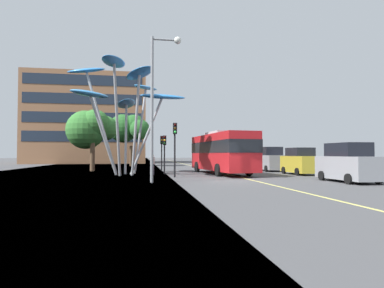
# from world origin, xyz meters

# --- Properties ---
(ground) EXTENTS (120.00, 240.00, 0.10)m
(ground) POSITION_xyz_m (-0.73, 0.00, -0.05)
(ground) COLOR #4C4C4F
(red_bus) EXTENTS (3.54, 10.47, 3.57)m
(red_bus) POSITION_xyz_m (0.93, 6.76, 1.95)
(red_bus) COLOR red
(red_bus) RESTS_ON ground
(leaf_sculpture) EXTENTS (9.94, 10.05, 9.07)m
(leaf_sculpture) POSITION_xyz_m (-7.12, 6.98, 6.73)
(leaf_sculpture) COLOR #9EA0A5
(leaf_sculpture) RESTS_ON ground
(traffic_light_kerb_near) EXTENTS (0.28, 0.42, 3.92)m
(traffic_light_kerb_near) POSITION_xyz_m (-3.36, 3.24, 2.83)
(traffic_light_kerb_near) COLOR black
(traffic_light_kerb_near) RESTS_ON ground
(traffic_light_kerb_far) EXTENTS (0.28, 0.42, 3.24)m
(traffic_light_kerb_far) POSITION_xyz_m (-3.83, 7.24, 2.36)
(traffic_light_kerb_far) COLOR black
(traffic_light_kerb_far) RESTS_ON ground
(traffic_light_island_mid) EXTENTS (0.28, 0.42, 3.46)m
(traffic_light_island_mid) POSITION_xyz_m (-3.79, 11.93, 2.51)
(traffic_light_island_mid) COLOR black
(traffic_light_island_mid) RESTS_ON ground
(car_parked_near) EXTENTS (2.03, 4.38, 2.36)m
(car_parked_near) POSITION_xyz_m (6.59, -2.08, 1.10)
(car_parked_near) COLOR gray
(car_parked_near) RESTS_ON ground
(car_parked_mid) EXTENTS (1.91, 3.94, 2.20)m
(car_parked_mid) POSITION_xyz_m (7.16, 5.02, 1.04)
(car_parked_mid) COLOR gold
(car_parked_mid) RESTS_ON ground
(car_parked_far) EXTENTS (2.05, 4.04, 2.38)m
(car_parked_far) POSITION_xyz_m (6.86, 10.53, 1.11)
(car_parked_far) COLOR gray
(car_parked_far) RESTS_ON ground
(car_side_street) EXTENTS (2.08, 4.02, 2.14)m
(car_side_street) POSITION_xyz_m (6.85, 16.06, 1.00)
(car_side_street) COLOR maroon
(car_side_street) RESTS_ON ground
(car_far_side) EXTENTS (2.01, 4.47, 2.20)m
(car_far_side) POSITION_xyz_m (7.24, 22.11, 1.04)
(car_far_side) COLOR gold
(car_far_side) RESTS_ON ground
(street_lamp) EXTENTS (1.84, 0.44, 8.78)m
(street_lamp) POSITION_xyz_m (-4.75, -0.67, 5.52)
(street_lamp) COLOR gray
(street_lamp) RESTS_ON ground
(tree_pavement_near) EXTENTS (5.11, 3.91, 6.16)m
(tree_pavement_near) POSITION_xyz_m (-10.80, 13.94, 4.29)
(tree_pavement_near) COLOR brown
(tree_pavement_near) RESTS_ON ground
(tree_pavement_far) EXTENTS (5.73, 5.16, 7.25)m
(tree_pavement_far) POSITION_xyz_m (-7.23, 25.82, 5.25)
(tree_pavement_far) COLOR brown
(tree_pavement_far) RESTS_ON ground
(pedestrian) EXTENTS (0.34, 0.34, 1.68)m
(pedestrian) POSITION_xyz_m (-4.89, 5.84, 0.85)
(pedestrian) COLOR #2D3342
(pedestrian) RESTS_ON ground
(backdrop_building) EXTENTS (20.80, 14.50, 15.99)m
(backdrop_building) POSITION_xyz_m (-15.50, 43.88, 8.00)
(backdrop_building) COLOR #8E6042
(backdrop_building) RESTS_ON ground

